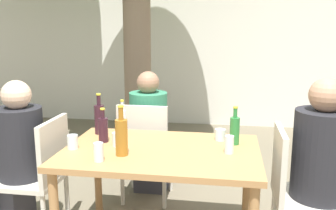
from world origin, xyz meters
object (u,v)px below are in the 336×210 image
(green_bottle_2, at_px, (235,130))
(drinking_glass_2, at_px, (73,142))
(patio_chair_1, at_px, (295,187))
(person_seated_0, at_px, (11,168))
(drinking_glass_3, at_px, (220,135))
(drinking_glass_4, at_px, (117,139))
(person_seated_2, at_px, (151,138))
(water_bottle_1, at_px, (123,122))
(dining_table_front, at_px, (161,161))
(patio_chair_0, at_px, (41,171))
(wine_bottle_4, at_px, (103,129))
(drinking_glass_1, at_px, (99,152))
(amber_bottle_0, at_px, (121,136))
(person_seated_1, at_px, (332,183))
(drinking_glass_0, at_px, (229,145))
(wine_bottle_3, at_px, (99,118))

(green_bottle_2, height_order, drinking_glass_2, green_bottle_2)
(patio_chair_1, relative_size, person_seated_0, 0.77)
(drinking_glass_3, relative_size, drinking_glass_4, 0.88)
(person_seated_2, distance_m, water_bottle_1, 0.75)
(dining_table_front, bearing_deg, patio_chair_1, 0.00)
(patio_chair_0, bearing_deg, wine_bottle_4, 102.13)
(drinking_glass_1, bearing_deg, amber_bottle_0, 50.16)
(person_seated_0, xyz_separation_m, drinking_glass_2, (0.54, -0.09, 0.26))
(patio_chair_0, relative_size, person_seated_1, 0.73)
(dining_table_front, distance_m, person_seated_0, 1.15)
(person_seated_0, distance_m, drinking_glass_0, 1.63)
(drinking_glass_3, bearing_deg, person_seated_2, 135.66)
(amber_bottle_0, height_order, drinking_glass_2, amber_bottle_0)
(patio_chair_1, xyz_separation_m, wine_bottle_3, (-1.46, 0.30, 0.34))
(person_seated_1, bearing_deg, wine_bottle_4, 86.43)
(green_bottle_2, bearing_deg, drinking_glass_4, -167.97)
(dining_table_front, bearing_deg, drinking_glass_4, 176.32)
(green_bottle_2, xyz_separation_m, drinking_glass_0, (-0.04, -0.20, -0.05))
(patio_chair_0, distance_m, drinking_glass_2, 0.41)
(amber_bottle_0, relative_size, drinking_glass_4, 3.44)
(patio_chair_0, xyz_separation_m, green_bottle_2, (1.41, 0.20, 0.33))
(wine_bottle_4, relative_size, drinking_glass_2, 2.60)
(dining_table_front, xyz_separation_m, wine_bottle_4, (-0.45, 0.10, 0.18))
(patio_chair_1, relative_size, amber_bottle_0, 2.75)
(person_seated_2, height_order, green_bottle_2, person_seated_2)
(amber_bottle_0, distance_m, green_bottle_2, 0.82)
(drinking_glass_1, bearing_deg, person_seated_2, 86.47)
(drinking_glass_4, bearing_deg, amber_bottle_0, -64.38)
(drinking_glass_3, bearing_deg, drinking_glass_1, -142.73)
(drinking_glass_4, bearing_deg, drinking_glass_2, -159.56)
(drinking_glass_3, bearing_deg, wine_bottle_4, -168.29)
(drinking_glass_0, relative_size, drinking_glass_2, 1.23)
(drinking_glass_0, bearing_deg, green_bottle_2, 79.74)
(person_seated_0, xyz_separation_m, wine_bottle_4, (0.70, 0.10, 0.31))
(water_bottle_1, bearing_deg, person_seated_2, 83.37)
(amber_bottle_0, bearing_deg, drinking_glass_3, 34.36)
(dining_table_front, height_order, patio_chair_1, patio_chair_1)
(person_seated_1, height_order, wine_bottle_4, person_seated_1)
(patio_chair_1, height_order, drinking_glass_1, patio_chair_1)
(amber_bottle_0, bearing_deg, drinking_glass_0, 12.22)
(patio_chair_0, xyz_separation_m, person_seated_0, (-0.24, -0.00, 0.01))
(dining_table_front, height_order, water_bottle_1, water_bottle_1)
(wine_bottle_4, bearing_deg, drinking_glass_0, -6.61)
(amber_bottle_0, bearing_deg, patio_chair_0, 166.82)
(green_bottle_2, height_order, drinking_glass_4, green_bottle_2)
(patio_chair_1, relative_size, drinking_glass_1, 7.69)
(person_seated_2, bearing_deg, drinking_glass_4, 86.90)
(dining_table_front, bearing_deg, amber_bottle_0, -145.95)
(person_seated_0, distance_m, person_seated_1, 2.28)
(wine_bottle_3, distance_m, drinking_glass_3, 0.95)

